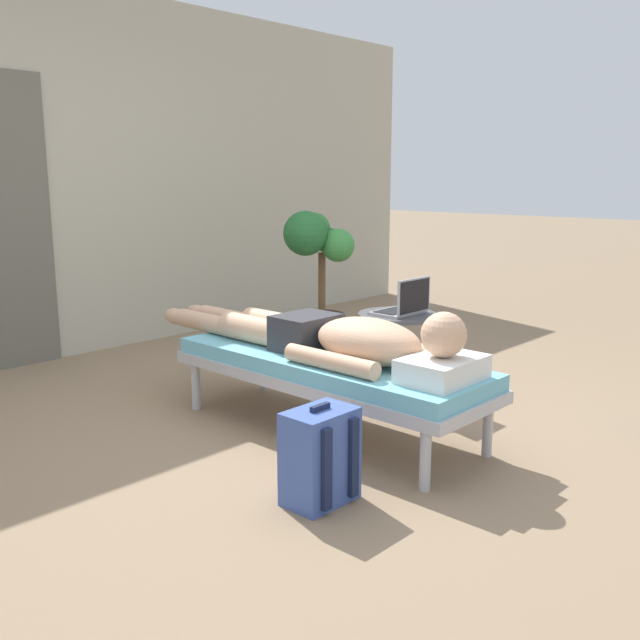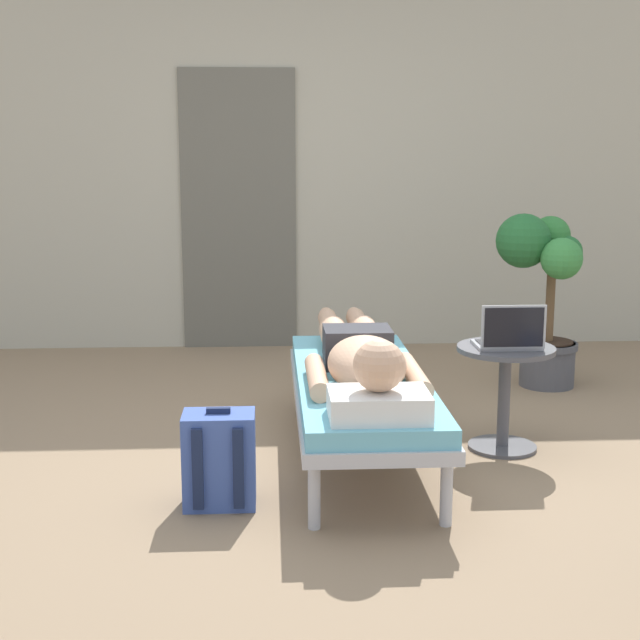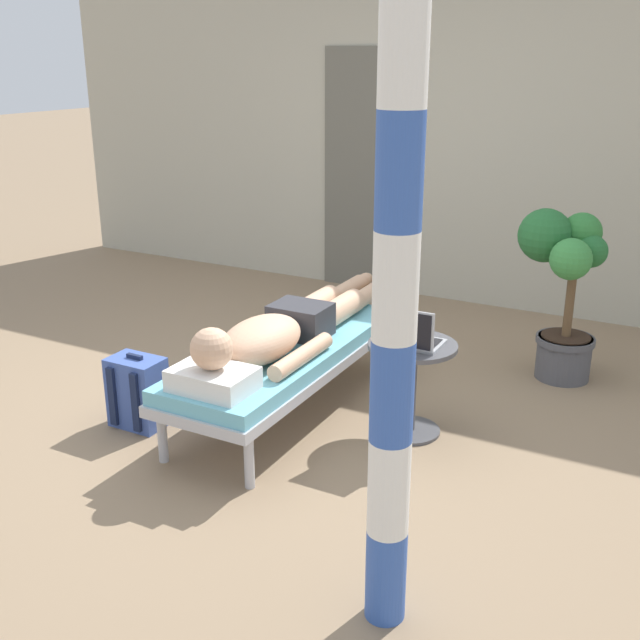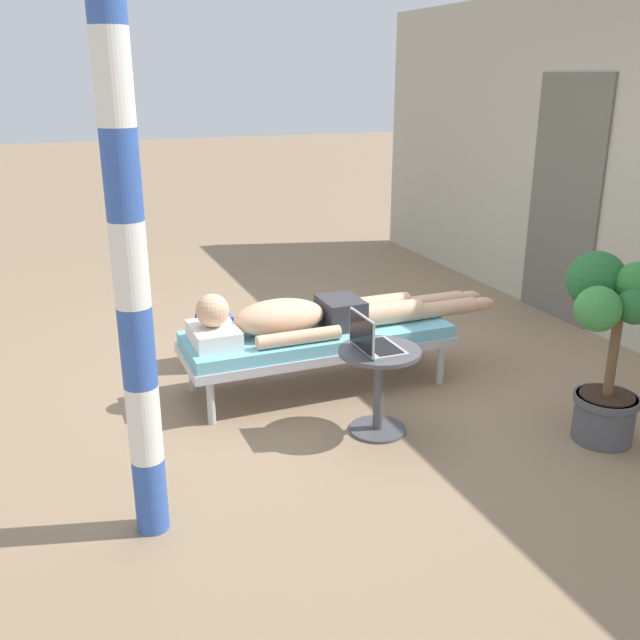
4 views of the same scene
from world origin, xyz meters
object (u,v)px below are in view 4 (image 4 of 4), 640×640
backpack (217,339)px  potted_plant (607,333)px  side_table (379,376)px  laptop (372,341)px  person_reclining (314,315)px  porch_post (130,264)px  lounge_chair (318,339)px

backpack → potted_plant: potted_plant is taller
potted_plant → side_table: bearing=-114.8°
laptop → potted_plant: 1.32m
side_table → backpack: side_table is taller
backpack → potted_plant: (1.91, 1.79, 0.45)m
person_reclining → porch_post: bearing=-47.1°
lounge_chair → person_reclining: (-0.00, -0.03, 0.17)m
lounge_chair → backpack: size_ratio=4.26×
person_reclining → laptop: bearing=5.5°
laptop → backpack: 1.54m
lounge_chair → potted_plant: 1.80m
potted_plant → porch_post: (-0.07, -2.56, 0.63)m
side_table → porch_post: (0.47, -1.41, 0.92)m
potted_plant → laptop: bearing=-113.9°
side_table → lounge_chair: bearing=-172.5°
laptop → potted_plant: potted_plant is taller
side_table → backpack: size_ratio=1.23×
backpack → potted_plant: 2.65m
lounge_chair → laptop: bearing=3.5°
person_reclining → potted_plant: 1.80m
potted_plant → backpack: bearing=-136.9°
potted_plant → porch_post: 2.64m
lounge_chair → potted_plant: bearing=44.8°
person_reclining → porch_post: size_ratio=0.85×
lounge_chair → potted_plant: (1.26, 1.25, 0.30)m
lounge_chair → porch_post: (1.19, -1.31, 0.93)m
lounge_chair → porch_post: 2.01m
laptop → potted_plant: bearing=66.1°
lounge_chair → backpack: (-0.65, -0.54, -0.15)m
side_table → potted_plant: 1.31m
side_table → laptop: size_ratio=1.69×
lounge_chair → person_reclining: size_ratio=0.83×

